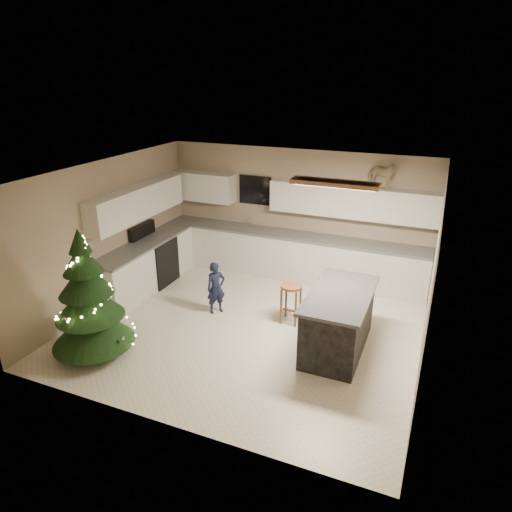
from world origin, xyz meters
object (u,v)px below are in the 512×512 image
at_px(toddler, 216,288).
at_px(island, 338,321).
at_px(bar_stool, 291,294).
at_px(christmas_tree, 89,305).
at_px(rocking_horse, 381,175).

bearing_deg(toddler, island, -57.29).
bearing_deg(bar_stool, island, -28.06).
bearing_deg(christmas_tree, bar_stool, 39.40).
distance_m(christmas_tree, toddler, 2.19).
height_order(island, christmas_tree, christmas_tree).
xyz_separation_m(island, rocking_horse, (0.12, 2.39, 1.78)).
relative_size(island, rocking_horse, 2.74).
relative_size(toddler, rocking_horse, 1.52).
xyz_separation_m(bar_stool, toddler, (-1.33, -0.17, -0.05)).
height_order(island, rocking_horse, rocking_horse).
relative_size(bar_stool, toddler, 0.74).
bearing_deg(christmas_tree, toddler, 58.52).
bearing_deg(rocking_horse, toddler, 147.06).
height_order(island, bar_stool, island).
relative_size(christmas_tree, toddler, 2.13).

